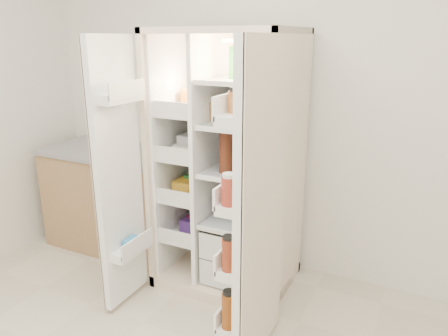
% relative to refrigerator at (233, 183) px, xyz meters
% --- Properties ---
extents(wall_back, '(4.00, 0.02, 2.70)m').
position_rel_refrigerator_xyz_m(wall_back, '(0.18, 0.35, 0.61)').
color(wall_back, white).
rests_on(wall_back, floor).
extents(refrigerator, '(0.92, 0.70, 1.80)m').
position_rel_refrigerator_xyz_m(refrigerator, '(0.00, 0.00, 0.00)').
color(refrigerator, beige).
rests_on(refrigerator, floor).
extents(freezer_door, '(0.15, 0.40, 1.72)m').
position_rel_refrigerator_xyz_m(freezer_door, '(-0.51, -0.60, 0.15)').
color(freezer_door, white).
rests_on(freezer_door, floor).
extents(fridge_door, '(0.17, 0.58, 1.72)m').
position_rel_refrigerator_xyz_m(fridge_door, '(0.47, -0.69, 0.13)').
color(fridge_door, white).
rests_on(fridge_door, floor).
extents(kitchen_counter, '(1.18, 0.63, 0.86)m').
position_rel_refrigerator_xyz_m(kitchen_counter, '(-1.11, 0.03, -0.31)').
color(kitchen_counter, '#A47D52').
rests_on(kitchen_counter, floor).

